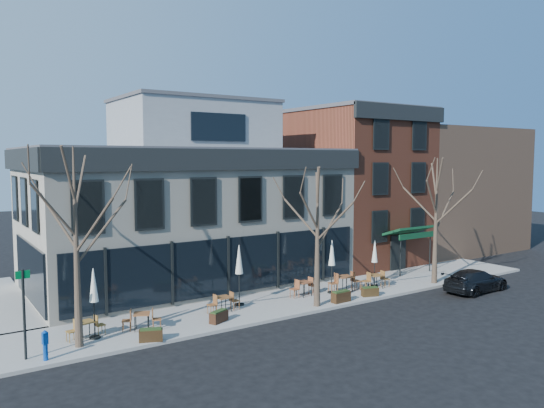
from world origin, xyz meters
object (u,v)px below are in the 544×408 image
parked_sedan (476,281)px  call_box (45,344)px  cafe_set_0 (86,328)px  umbrella_0 (94,289)px

parked_sedan → call_box: bearing=82.3°
cafe_set_0 → umbrella_0: (0.30, -0.22, 1.63)m
umbrella_0 → call_box: bearing=-146.6°
call_box → cafe_set_0: 2.53m
parked_sedan → call_box: call_box is taller
call_box → cafe_set_0: (1.89, 1.67, -0.17)m
parked_sedan → umbrella_0: bearing=77.7°
parked_sedan → cafe_set_0: 21.09m
parked_sedan → cafe_set_0: bearing=77.3°
umbrella_0 → cafe_set_0: bearing=143.4°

